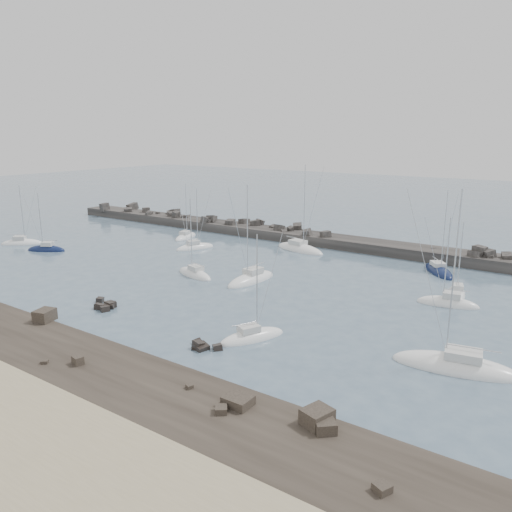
{
  "coord_description": "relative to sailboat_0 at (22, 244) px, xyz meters",
  "views": [
    {
      "loc": [
        44.41,
        -46.43,
        20.9
      ],
      "look_at": [
        4.24,
        12.0,
        3.29
      ],
      "focal_mm": 35.0,
      "sensor_mm": 36.0,
      "label": 1
    }
  ],
  "objects": [
    {
      "name": "ground",
      "position": [
        45.61,
        -5.09,
        -0.14
      ],
      "size": [
        400.0,
        400.0,
        0.0
      ],
      "primitive_type": "plane",
      "color": "slate",
      "rests_on": "ground"
    },
    {
      "name": "rock_shelf",
      "position": [
        45.63,
        -27.05,
        -0.12
      ],
      "size": [
        140.0,
        12.81,
        2.03
      ],
      "color": "#2C241E",
      "rests_on": "ground"
    },
    {
      "name": "rock_cluster_near",
      "position": [
        42.12,
        -14.36,
        0.03
      ],
      "size": [
        4.32,
        3.0,
        1.35
      ],
      "color": "black",
      "rests_on": "ground"
    },
    {
      "name": "rock_cluster_far",
      "position": [
        59.58,
        -16.67,
        -0.1
      ],
      "size": [
        3.88,
        2.33,
        1.64
      ],
      "color": "black",
      "rests_on": "ground"
    },
    {
      "name": "breakwater",
      "position": [
        38.06,
        32.9,
        0.17
      ],
      "size": [
        115.0,
        7.18,
        4.99
      ],
      "color": "#2D2B28",
      "rests_on": "ground"
    },
    {
      "name": "sailboat_0",
      "position": [
        0.0,
        0.0,
        0.0
      ],
      "size": [
        7.33,
        6.88,
        12.29
      ],
      "color": "white",
      "rests_on": "ground"
    },
    {
      "name": "sailboat_1",
      "position": [
        21.84,
        22.31,
        -0.01
      ],
      "size": [
        3.98,
        7.81,
        11.88
      ],
      "color": "white",
      "rests_on": "ground"
    },
    {
      "name": "sailboat_2",
      "position": [
        8.72,
        -0.53,
        0.01
      ],
      "size": [
        7.25,
        5.21,
        11.42
      ],
      "color": "#0F1A3F",
      "rests_on": "ground"
    },
    {
      "name": "sailboat_3",
      "position": [
        29.84,
        16.07,
        -0.0
      ],
      "size": [
        5.09,
        7.81,
        11.98
      ],
      "color": "white",
      "rests_on": "ground"
    },
    {
      "name": "sailboat_4",
      "position": [
        46.48,
        25.9,
        -0.0
      ],
      "size": [
        11.15,
        5.7,
        16.71
      ],
      "color": "white",
      "rests_on": "ground"
    },
    {
      "name": "sailboat_5",
      "position": [
        41.67,
        2.55,
        0.0
      ],
      "size": [
        8.2,
        4.48,
        12.52
      ],
      "color": "white",
      "rests_on": "ground"
    },
    {
      "name": "sailboat_6",
      "position": [
        50.34,
        4.98,
        0.01
      ],
      "size": [
        3.85,
        9.76,
        15.12
      ],
      "color": "white",
      "rests_on": "ground"
    },
    {
      "name": "sailboat_7",
      "position": [
        62.32,
        -11.99,
        -0.0
      ],
      "size": [
        5.34,
        7.8,
        12.02
      ],
      "color": "white",
      "rests_on": "ground"
    },
    {
      "name": "sailboat_8",
      "position": [
        71.41,
        25.08,
        -0.01
      ],
      "size": [
        7.38,
        8.62,
        13.71
      ],
      "color": "#0F1A3F",
      "rests_on": "ground"
    },
    {
      "name": "sailboat_9",
      "position": [
        76.45,
        10.41,
        0.01
      ],
      "size": [
        7.73,
        3.62,
        12.03
      ],
      "color": "white",
      "rests_on": "ground"
    },
    {
      "name": "sailboat_10",
      "position": [
        76.31,
        15.63,
        -0.01
      ],
      "size": [
        3.79,
        6.82,
        10.49
      ],
      "color": "white",
      "rests_on": "ground"
    },
    {
      "name": "sailboat_11",
      "position": [
        81.46,
        -7.03,
        0.0
      ],
      "size": [
        11.67,
        5.41,
        17.59
      ],
      "color": "white",
      "rests_on": "ground"
    }
  ]
}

